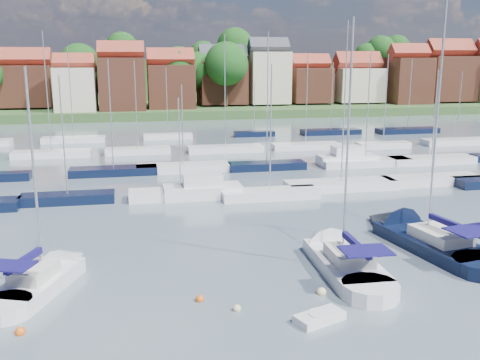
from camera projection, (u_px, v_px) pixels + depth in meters
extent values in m
plane|color=#4D5C69|center=(224.00, 157.00, 68.61)|extent=(260.00, 260.00, 0.00)
cube|color=silver|center=(40.00, 286.00, 29.08)|extent=(4.47, 6.50, 1.20)
cone|color=silver|center=(72.00, 261.00, 32.69)|extent=(3.38, 3.62, 2.50)
cylinder|color=silver|center=(7.00, 311.00, 26.20)|extent=(3.23, 3.23, 1.20)
cube|color=beige|center=(34.00, 273.00, 28.47)|extent=(2.53, 2.96, 0.70)
cylinder|color=#B2B2B7|center=(34.00, 174.00, 28.12)|extent=(0.14, 0.14, 11.12)
cylinder|color=#B2B2B7|center=(24.00, 263.00, 27.48)|extent=(1.28, 3.15, 0.10)
cube|color=#130F4C|center=(24.00, 261.00, 27.45)|extent=(1.41, 3.07, 0.35)
cube|color=#130F4C|center=(11.00, 266.00, 26.37)|extent=(2.52, 2.16, 0.08)
cube|color=silver|center=(345.00, 267.00, 31.71)|extent=(3.34, 7.52, 1.20)
cone|color=silver|center=(321.00, 241.00, 36.17)|extent=(3.21, 3.71, 3.09)
cylinder|color=silver|center=(370.00, 294.00, 28.14)|extent=(3.19, 3.19, 1.20)
cube|color=beige|center=(349.00, 255.00, 31.00)|extent=(2.27, 3.16, 0.70)
cylinder|color=#B2B2B7|center=(348.00, 141.00, 30.55)|extent=(0.14, 0.14, 13.73)
cylinder|color=#B2B2B7|center=(356.00, 247.00, 29.82)|extent=(0.24, 4.12, 0.10)
cube|color=#130F4C|center=(356.00, 245.00, 29.79)|extent=(0.43, 3.92, 0.35)
cube|color=#130F4C|center=(366.00, 251.00, 28.47)|extent=(2.69, 1.94, 0.08)
cube|color=black|center=(433.00, 246.00, 35.32)|extent=(4.94, 9.03, 1.20)
cone|color=black|center=(384.00, 223.00, 40.20)|extent=(4.21, 4.69, 3.56)
cube|color=beige|center=(440.00, 235.00, 34.57)|extent=(3.05, 3.93, 0.70)
cylinder|color=#B2B2B7|center=(437.00, 113.00, 33.94)|extent=(0.14, 0.14, 16.20)
cylinder|color=#B2B2B7|center=(455.00, 228.00, 33.30)|extent=(0.89, 4.70, 0.10)
cube|color=#130F4C|center=(455.00, 225.00, 33.27)|extent=(1.05, 4.50, 0.35)
cube|color=#130F4C|center=(474.00, 230.00, 31.82)|extent=(3.34, 2.61, 0.08)
cube|color=silver|center=(320.00, 318.00, 25.64)|extent=(2.69, 1.94, 0.48)
cylinder|color=silver|center=(320.00, 316.00, 25.61)|extent=(1.14, 1.14, 0.31)
sphere|color=#D85914|center=(20.00, 334.00, 24.52)|extent=(0.50, 0.50, 0.50)
sphere|color=beige|center=(237.00, 310.00, 26.80)|extent=(0.41, 0.41, 0.41)
sphere|color=#D85914|center=(200.00, 301.00, 27.85)|extent=(0.45, 0.45, 0.45)
sphere|color=beige|center=(321.00, 294.00, 28.71)|extent=(0.54, 0.54, 0.54)
sphere|color=#D85914|center=(340.00, 237.00, 37.92)|extent=(0.53, 0.53, 0.53)
cube|color=black|center=(68.00, 199.00, 46.70)|extent=(8.01, 2.24, 1.00)
cylinder|color=#B2B2B7|center=(63.00, 136.00, 45.46)|extent=(0.12, 0.12, 10.16)
cube|color=silver|center=(181.00, 195.00, 48.23)|extent=(9.22, 2.58, 1.00)
cylinder|color=#B2B2B7|center=(179.00, 144.00, 47.21)|extent=(0.12, 0.12, 8.18)
cube|color=silver|center=(270.00, 195.00, 48.19)|extent=(8.78, 2.46, 1.00)
cylinder|color=#B2B2B7|center=(271.00, 128.00, 46.85)|extent=(0.12, 0.12, 11.06)
cube|color=silver|center=(341.00, 186.00, 51.58)|extent=(10.79, 3.02, 1.00)
cylinder|color=#B2B2B7|center=(344.00, 103.00, 49.82)|extent=(0.12, 0.12, 14.87)
cube|color=silver|center=(431.00, 181.00, 53.76)|extent=(10.13, 2.84, 1.00)
cylinder|color=#B2B2B7|center=(435.00, 128.00, 52.58)|extent=(0.12, 0.12, 9.59)
cube|color=silver|center=(203.00, 193.00, 48.37)|extent=(7.00, 2.60, 1.40)
cube|color=silver|center=(202.00, 181.00, 48.12)|extent=(3.50, 2.20, 1.30)
cube|color=black|center=(114.00, 172.00, 57.99)|extent=(9.30, 2.60, 1.00)
cylinder|color=#B2B2B7|center=(111.00, 114.00, 56.60)|extent=(0.12, 0.12, 11.48)
cube|color=silver|center=(183.00, 168.00, 59.77)|extent=(10.40, 2.91, 1.00)
cylinder|color=#B2B2B7|center=(182.00, 125.00, 58.69)|extent=(0.12, 0.12, 8.77)
cube|color=black|center=(267.00, 166.00, 60.85)|extent=(8.80, 2.46, 1.00)
cylinder|color=#B2B2B7|center=(268.00, 99.00, 59.15)|extent=(0.12, 0.12, 14.33)
cube|color=silver|center=(365.00, 163.00, 62.97)|extent=(10.73, 3.00, 1.00)
cylinder|color=#B2B2B7|center=(368.00, 107.00, 61.51)|extent=(0.12, 0.12, 12.14)
cube|color=silver|center=(431.00, 161.00, 64.37)|extent=(10.48, 2.93, 1.00)
cylinder|color=#B2B2B7|center=(435.00, 114.00, 63.12)|extent=(0.12, 0.12, 10.28)
cube|color=silver|center=(347.00, 161.00, 63.38)|extent=(7.00, 2.60, 1.40)
cube|color=silver|center=(347.00, 152.00, 63.13)|extent=(3.50, 2.20, 1.30)
cube|color=silver|center=(52.00, 154.00, 68.48)|extent=(9.71, 2.72, 1.00)
cylinder|color=#B2B2B7|center=(47.00, 92.00, 66.72)|extent=(0.12, 0.12, 14.88)
cube|color=silver|center=(138.00, 151.00, 70.81)|extent=(8.49, 2.38, 1.00)
cylinder|color=#B2B2B7|center=(136.00, 105.00, 69.45)|extent=(0.12, 0.12, 11.31)
cube|color=silver|center=(225.00, 149.00, 72.30)|extent=(10.16, 2.85, 1.00)
cylinder|color=#B2B2B7|center=(225.00, 91.00, 70.57)|extent=(0.12, 0.12, 14.59)
cube|color=silver|center=(305.00, 147.00, 74.55)|extent=(9.53, 2.67, 1.00)
cylinder|color=#B2B2B7|center=(307.00, 100.00, 73.12)|extent=(0.12, 0.12, 11.91)
cube|color=silver|center=(383.00, 146.00, 75.28)|extent=(7.62, 2.13, 1.00)
cylinder|color=#B2B2B7|center=(386.00, 99.00, 73.83)|extent=(0.12, 0.12, 12.13)
cube|color=silver|center=(456.00, 142.00, 78.59)|extent=(10.17, 2.85, 1.00)
cylinder|color=#B2B2B7|center=(459.00, 105.00, 77.40)|extent=(0.12, 0.12, 9.73)
cube|color=silver|center=(74.00, 140.00, 80.57)|extent=(9.24, 2.59, 1.00)
cylinder|color=#B2B2B7|center=(70.00, 93.00, 79.00)|extent=(0.12, 0.12, 13.17)
cube|color=silver|center=(168.00, 137.00, 83.95)|extent=(7.57, 2.12, 1.00)
cylinder|color=#B2B2B7|center=(167.00, 101.00, 82.70)|extent=(0.12, 0.12, 10.24)
cube|color=black|center=(254.00, 134.00, 86.73)|extent=(6.58, 1.84, 1.00)
cylinder|color=#B2B2B7|center=(254.00, 106.00, 85.73)|extent=(0.12, 0.12, 8.01)
cube|color=black|center=(331.00, 132.00, 89.12)|extent=(9.92, 2.78, 1.00)
cylinder|color=#B2B2B7|center=(332.00, 96.00, 87.80)|extent=(0.12, 0.12, 10.92)
cube|color=black|center=(407.00, 131.00, 90.64)|extent=(10.55, 2.95, 1.00)
cylinder|color=#B2B2B7|center=(410.00, 94.00, 89.25)|extent=(0.12, 0.12, 11.51)
cube|color=#344E27|center=(177.00, 105.00, 142.22)|extent=(200.00, 70.00, 3.00)
cube|color=#344E27|center=(170.00, 83.00, 165.10)|extent=(200.00, 60.00, 14.00)
cube|color=brown|center=(28.00, 86.00, 116.13)|extent=(10.37, 9.97, 8.73)
cube|color=brown|center=(26.00, 59.00, 114.88)|extent=(10.57, 5.13, 5.13)
cube|color=beige|center=(76.00, 90.00, 109.88)|extent=(8.09, 8.80, 8.96)
cube|color=brown|center=(74.00, 63.00, 108.66)|extent=(8.25, 4.00, 4.00)
cube|color=brown|center=(122.00, 84.00, 112.31)|extent=(9.36, 10.17, 10.97)
cube|color=brown|center=(121.00, 52.00, 110.84)|extent=(9.54, 4.63, 4.63)
cube|color=brown|center=(171.00, 87.00, 116.06)|extent=(9.90, 8.56, 9.42)
cube|color=brown|center=(170.00, 59.00, 114.74)|extent=(10.10, 4.90, 4.90)
cube|color=brown|center=(222.00, 83.00, 122.98)|extent=(10.59, 8.93, 9.49)
cube|color=#383A42|center=(222.00, 56.00, 121.64)|extent=(10.80, 5.24, 5.24)
cube|color=beige|center=(268.00, 78.00, 123.92)|extent=(9.01, 8.61, 11.65)
cube|color=#383A42|center=(269.00, 47.00, 122.39)|extent=(9.19, 4.46, 4.46)
cube|color=brown|center=(309.00, 85.00, 127.44)|extent=(9.10, 9.34, 8.00)
cube|color=brown|center=(310.00, 63.00, 126.31)|extent=(9.28, 4.50, 4.50)
cube|color=beige|center=(356.00, 85.00, 129.28)|extent=(10.86, 9.59, 7.88)
cube|color=brown|center=(357.00, 63.00, 128.11)|extent=(11.07, 5.37, 5.37)
cube|color=brown|center=(407.00, 81.00, 128.73)|extent=(9.18, 9.96, 10.97)
cube|color=brown|center=(409.00, 53.00, 127.27)|extent=(9.36, 4.54, 4.54)
cube|color=brown|center=(447.00, 78.00, 132.01)|extent=(11.39, 9.67, 10.76)
cube|color=brown|center=(450.00, 50.00, 130.50)|extent=(11.62, 5.64, 5.64)
cylinder|color=#382619|center=(379.00, 73.00, 149.64)|extent=(0.50, 0.50, 4.47)
sphere|color=#1F551A|center=(381.00, 50.00, 148.29)|extent=(8.18, 8.18, 8.18)
cylinder|color=#382619|center=(199.00, 97.00, 121.93)|extent=(0.50, 0.50, 4.46)
sphere|color=#1F551A|center=(198.00, 70.00, 120.59)|extent=(8.15, 8.15, 8.15)
cylinder|color=#382619|center=(235.00, 73.00, 140.07)|extent=(0.50, 0.50, 5.15)
sphere|color=#1F551A|center=(235.00, 46.00, 138.52)|extent=(9.41, 9.41, 9.41)
cylinder|color=#382619|center=(123.00, 73.00, 137.16)|extent=(0.50, 0.50, 4.56)
sphere|color=#1F551A|center=(122.00, 48.00, 135.79)|extent=(8.34, 8.34, 8.34)
cylinder|color=#382619|center=(81.00, 94.00, 125.75)|extent=(0.50, 0.50, 5.15)
sphere|color=#1F551A|center=(79.00, 64.00, 124.20)|extent=(9.42, 9.42, 9.42)
cylinder|color=#382619|center=(13.00, 83.00, 124.26)|extent=(0.50, 0.50, 3.42)
sphere|color=#1F551A|center=(11.00, 63.00, 123.23)|extent=(6.26, 6.26, 6.26)
cylinder|color=#382619|center=(236.00, 95.00, 132.34)|extent=(0.50, 0.50, 3.77)
sphere|color=#1F551A|center=(236.00, 74.00, 131.20)|extent=(6.89, 6.89, 6.89)
cylinder|color=#382619|center=(227.00, 96.00, 118.12)|extent=(0.50, 0.50, 5.21)
sphere|color=#1F551A|center=(226.00, 64.00, 116.55)|extent=(9.53, 9.53, 9.53)
cylinder|color=#382619|center=(420.00, 95.00, 138.53)|extent=(0.50, 0.50, 2.97)
sphere|color=#1F551A|center=(422.00, 79.00, 137.63)|extent=(5.44, 5.44, 5.44)
cylinder|color=#382619|center=(179.00, 97.00, 118.94)|extent=(0.50, 0.50, 4.84)
sphere|color=#1F551A|center=(179.00, 67.00, 117.48)|extent=(8.85, 8.85, 8.85)
cylinder|color=#382619|center=(365.00, 74.00, 149.15)|extent=(0.50, 0.50, 3.72)
sphere|color=#1F551A|center=(366.00, 55.00, 148.03)|extent=(6.80, 6.80, 6.80)
cylinder|color=#382619|center=(407.00, 95.00, 129.75)|extent=(0.50, 0.50, 4.05)
sphere|color=#1F551A|center=(408.00, 72.00, 128.54)|extent=(7.40, 7.40, 7.40)
cylinder|color=#382619|center=(204.00, 76.00, 138.27)|extent=(0.50, 0.50, 3.93)
sphere|color=#1F551A|center=(203.00, 55.00, 137.08)|extent=(7.19, 7.19, 7.19)
cylinder|color=#382619|center=(307.00, 95.00, 131.17)|extent=(0.50, 0.50, 3.82)
sphere|color=#1F551A|center=(307.00, 74.00, 130.01)|extent=(6.99, 6.99, 6.99)
cylinder|color=#382619|center=(104.00, 101.00, 115.42)|extent=(0.50, 0.50, 3.48)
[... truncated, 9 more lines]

